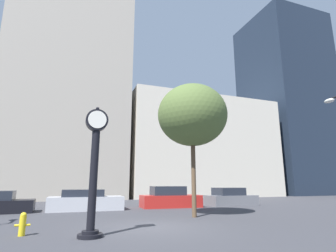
% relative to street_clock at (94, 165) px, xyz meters
% --- Properties ---
extents(ground_plane, '(200.00, 200.00, 0.00)m').
position_rel_street_clock_xyz_m(ground_plane, '(2.51, 1.28, -2.31)').
color(ground_plane, '#38383D').
extents(building_tall_tower, '(13.94, 12.00, 33.63)m').
position_rel_street_clock_xyz_m(building_tall_tower, '(-1.74, 25.28, 14.51)').
color(building_tall_tower, '#ADA393').
rests_on(building_tall_tower, ground_plane).
extents(building_storefront_row, '(20.69, 12.00, 13.26)m').
position_rel_street_clock_xyz_m(building_storefront_row, '(16.19, 25.28, 4.32)').
color(building_storefront_row, beige).
rests_on(building_storefront_row, ground_plane).
extents(building_glass_modern, '(12.07, 12.00, 31.09)m').
position_rel_street_clock_xyz_m(building_glass_modern, '(34.13, 25.28, 13.23)').
color(building_glass_modern, '#1E2838').
rests_on(building_glass_modern, ground_plane).
extents(street_clock, '(0.81, 0.81, 4.39)m').
position_rel_street_clock_xyz_m(street_clock, '(0.00, 0.00, 0.00)').
color(street_clock, black).
rests_on(street_clock, ground_plane).
extents(car_silver, '(4.71, 1.93, 1.33)m').
position_rel_street_clock_xyz_m(car_silver, '(0.28, 9.26, -1.74)').
color(car_silver, '#BCBCC1').
rests_on(car_silver, ground_plane).
extents(car_red, '(4.43, 2.12, 1.51)m').
position_rel_street_clock_xyz_m(car_red, '(6.26, 9.42, -1.68)').
color(car_red, red).
rests_on(car_red, ground_plane).
extents(car_grey, '(4.04, 2.05, 1.38)m').
position_rel_street_clock_xyz_m(car_grey, '(11.46, 9.46, -1.73)').
color(car_grey, slate).
rests_on(car_grey, ground_plane).
extents(fire_hydrant_near, '(0.48, 0.21, 0.76)m').
position_rel_street_clock_xyz_m(fire_hydrant_near, '(-2.13, 1.05, -1.92)').
color(fire_hydrant_near, yellow).
rests_on(fire_hydrant_near, ground_plane).
extents(bare_tree, '(3.88, 3.88, 7.22)m').
position_rel_street_clock_xyz_m(bare_tree, '(5.44, 3.57, 3.15)').
color(bare_tree, brown).
rests_on(bare_tree, ground_plane).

